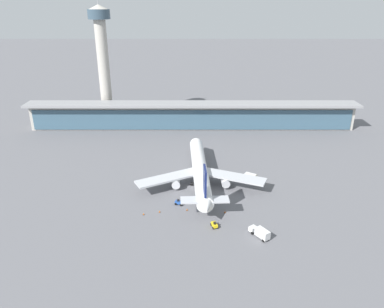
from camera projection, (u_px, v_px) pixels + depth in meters
The scene contains 12 objects.
ground_plane at pixel (192, 187), 142.62m from camera, with size 1200.00×1200.00×0.00m, color slate.
airliner_on_stand at pixel (200, 171), 143.77m from camera, with size 50.61×65.82×17.53m.
service_truck_near_nose_blue at pixel (179, 202), 130.28m from camera, with size 3.24×2.49×2.05m.
service_truck_under_wing_yellow at pixel (214, 225), 117.27m from camera, with size 2.42×3.22×2.05m.
service_truck_mid_apron_white at pixel (260, 232), 112.02m from camera, with size 6.09×7.29×3.10m.
service_truck_by_tail_yellow at pixel (252, 178), 146.79m from camera, with size 7.40×5.83×3.10m.
terminal_building at pixel (192, 115), 205.38m from camera, with size 183.60×12.80×15.20m.
control_tower at pixel (103, 57), 204.04m from camera, with size 12.00×12.00×70.53m.
safety_cone_alpha at pixel (143, 214), 124.26m from camera, with size 0.62×0.62×0.70m.
safety_cone_bravo at pixel (159, 211), 125.76m from camera, with size 0.62×0.62×0.70m.
safety_cone_charlie at pixel (187, 210), 126.92m from camera, with size 0.62×0.62×0.70m.
safety_cone_delta at pixel (225, 212), 125.43m from camera, with size 0.62×0.62×0.70m.
Camera 1 is at (-0.07, -126.41, 67.30)m, focal length 34.21 mm.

